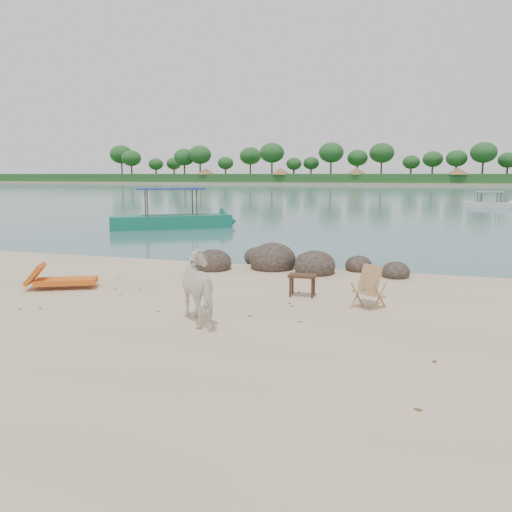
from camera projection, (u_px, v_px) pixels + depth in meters
The scene contains 11 objects.
water at pixel (387, 190), 95.23m from camera, with size 400.00×400.00×0.00m, color #336367.
far_shore at pixel (397, 183), 170.78m from camera, with size 420.00×90.00×1.40m, color tan.
far_scenery at pixel (394, 174), 138.82m from camera, with size 420.00×18.00×9.50m.
boulders at pixel (284, 263), 15.31m from camera, with size 6.35×2.84×1.08m.
cow at pixel (204, 289), 9.79m from camera, with size 0.74×1.63×1.38m, color white.
side_table at pixel (302, 287), 11.89m from camera, with size 0.65×0.42×0.52m, color #301D13, non-canonical shape.
lounge_chair at pixel (66, 279), 12.72m from camera, with size 1.86×0.65×0.56m, color #C95A17, non-canonical shape.
deck_chair at pixel (369, 289), 10.84m from camera, with size 0.58×0.63×0.90m, color #A48052, non-canonical shape.
boat_near at pixel (170, 195), 27.44m from camera, with size 7.41×1.67×3.59m, color #156F56, non-canonical shape.
boat_mid at pixel (489, 194), 45.03m from camera, with size 4.77×1.07×2.34m, color silver, non-canonical shape.
dead_leaves at pixel (195, 303), 11.42m from camera, with size 8.55×7.14×0.00m.
Camera 1 is at (3.89, -9.15, 2.91)m, focal length 35.00 mm.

